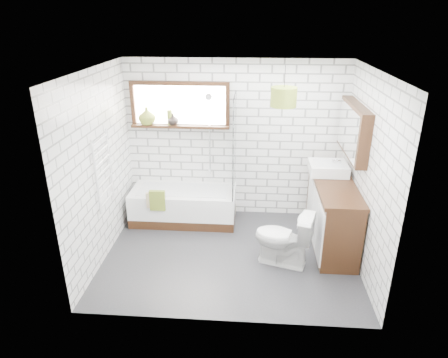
# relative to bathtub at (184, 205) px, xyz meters

# --- Properties ---
(floor) EXTENTS (3.40, 2.60, 0.01)m
(floor) POSITION_rel_bathtub_xyz_m (0.80, -0.94, -0.27)
(floor) COLOR #262629
(floor) RESTS_ON ground
(ceiling) EXTENTS (3.40, 2.60, 0.01)m
(ceiling) POSITION_rel_bathtub_xyz_m (0.80, -0.94, 2.24)
(ceiling) COLOR white
(ceiling) RESTS_ON ground
(wall_back) EXTENTS (3.40, 0.01, 2.50)m
(wall_back) POSITION_rel_bathtub_xyz_m (0.80, 0.37, 0.99)
(wall_back) COLOR white
(wall_back) RESTS_ON ground
(wall_front) EXTENTS (3.40, 0.01, 2.50)m
(wall_front) POSITION_rel_bathtub_xyz_m (0.80, -2.24, 0.99)
(wall_front) COLOR white
(wall_front) RESTS_ON ground
(wall_left) EXTENTS (0.01, 2.60, 2.50)m
(wall_left) POSITION_rel_bathtub_xyz_m (-0.91, -0.94, 0.99)
(wall_left) COLOR white
(wall_left) RESTS_ON ground
(wall_right) EXTENTS (0.01, 2.60, 2.50)m
(wall_right) POSITION_rel_bathtub_xyz_m (2.50, -0.94, 0.99)
(wall_right) COLOR white
(wall_right) RESTS_ON ground
(window) EXTENTS (1.52, 0.16, 0.68)m
(window) POSITION_rel_bathtub_xyz_m (-0.05, 0.32, 1.54)
(window) COLOR black
(window) RESTS_ON wall_back
(towel_radiator) EXTENTS (0.06, 0.52, 1.00)m
(towel_radiator) POSITION_rel_bathtub_xyz_m (-0.86, -0.94, 0.94)
(towel_radiator) COLOR white
(towel_radiator) RESTS_ON wall_left
(mirror_cabinet) EXTENTS (0.16, 1.20, 0.70)m
(mirror_cabinet) POSITION_rel_bathtub_xyz_m (2.42, -0.34, 1.39)
(mirror_cabinet) COLOR black
(mirror_cabinet) RESTS_ON wall_right
(shower_riser) EXTENTS (0.02, 0.02, 1.30)m
(shower_riser) POSITION_rel_bathtub_xyz_m (0.40, 0.32, 1.09)
(shower_riser) COLOR silver
(shower_riser) RESTS_ON wall_back
(bathtub) EXTENTS (1.64, 0.72, 0.53)m
(bathtub) POSITION_rel_bathtub_xyz_m (0.00, 0.00, 0.00)
(bathtub) COLOR white
(bathtub) RESTS_ON floor
(shower_screen) EXTENTS (0.02, 0.72, 1.50)m
(shower_screen) POSITION_rel_bathtub_xyz_m (0.80, 0.00, 1.01)
(shower_screen) COLOR white
(shower_screen) RESTS_ON bathtub
(towel_green) EXTENTS (0.23, 0.06, 0.32)m
(towel_green) POSITION_rel_bathtub_xyz_m (-0.33, -0.36, 0.24)
(towel_green) COLOR olive
(towel_green) RESTS_ON bathtub
(towel_beige) EXTENTS (0.19, 0.05, 0.24)m
(towel_beige) POSITION_rel_bathtub_xyz_m (-0.40, -0.36, 0.24)
(towel_beige) COLOR tan
(towel_beige) RESTS_ON bathtub
(vanity) EXTENTS (0.54, 1.66, 0.95)m
(vanity) POSITION_rel_bathtub_xyz_m (2.23, -0.48, 0.21)
(vanity) COLOR black
(vanity) RESTS_ON floor
(basin) EXTENTS (0.53, 0.47, 0.16)m
(basin) POSITION_rel_bathtub_xyz_m (2.17, -0.18, 0.77)
(basin) COLOR white
(basin) RESTS_ON vanity
(tap) EXTENTS (0.04, 0.04, 0.15)m
(tap) POSITION_rel_bathtub_xyz_m (2.33, -0.18, 0.81)
(tap) COLOR silver
(tap) RESTS_ON vanity
(toilet) EXTENTS (0.62, 0.84, 0.76)m
(toilet) POSITION_rel_bathtub_xyz_m (1.50, -1.09, 0.12)
(toilet) COLOR white
(toilet) RESTS_ON floor
(vase_olive) EXTENTS (0.31, 0.31, 0.27)m
(vase_olive) POSITION_rel_bathtub_xyz_m (-0.57, 0.29, 1.35)
(vase_olive) COLOR olive
(vase_olive) RESTS_ON window
(vase_dark) EXTENTS (0.18, 0.18, 0.18)m
(vase_dark) POSITION_rel_bathtub_xyz_m (-0.17, 0.29, 1.30)
(vase_dark) COLOR black
(vase_dark) RESTS_ON window
(bottle) EXTENTS (0.08, 0.08, 0.23)m
(bottle) POSITION_rel_bathtub_xyz_m (-0.21, 0.29, 1.33)
(bottle) COLOR olive
(bottle) RESTS_ON window
(pendant) EXTENTS (0.34, 0.34, 0.25)m
(pendant) POSITION_rel_bathtub_xyz_m (1.45, -0.44, 1.84)
(pendant) COLOR olive
(pendant) RESTS_ON ceiling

